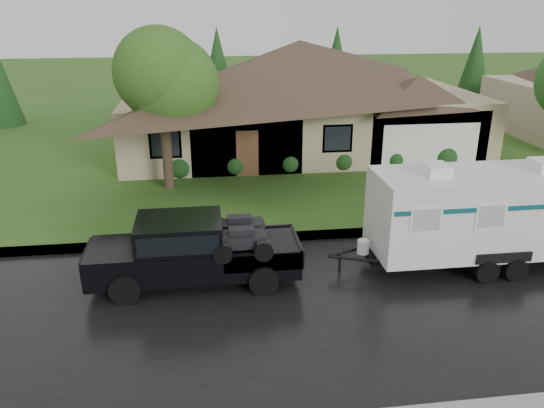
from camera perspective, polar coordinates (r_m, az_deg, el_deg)
The scene contains 9 objects.
ground at distance 16.21m, azimuth 4.65°, elevation -6.91°, with size 140.00×140.00×0.00m, color #31571B.
road at distance 14.52m, azimuth 6.31°, elevation -10.51°, with size 140.00×8.00×0.01m, color black.
curb at distance 18.16m, azimuth 3.19°, elevation -3.44°, with size 140.00×0.50×0.15m, color gray.
lawn at distance 30.12m, azimuth -1.29°, elevation 6.46°, with size 140.00×26.00×0.15m, color #31571B.
house_main at distance 28.65m, azimuth 3.60°, elevation 12.86°, with size 19.44×10.80×6.90m.
tree_left_green at distance 22.07m, azimuth -11.77°, elevation 12.87°, with size 3.91×3.91×6.47m.
shrub_row at distance 24.85m, azimuth 4.78°, elevation 4.66°, with size 13.60×1.00×1.00m.
pickup_truck at distance 15.16m, azimuth -8.78°, elevation -4.74°, with size 5.86×2.23×1.95m.
travel_trailer at distance 17.04m, azimuth 22.16°, elevation -0.71°, with size 7.23×2.54×3.24m.
Camera 1 is at (-3.18, -14.01, 7.51)m, focal length 35.00 mm.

